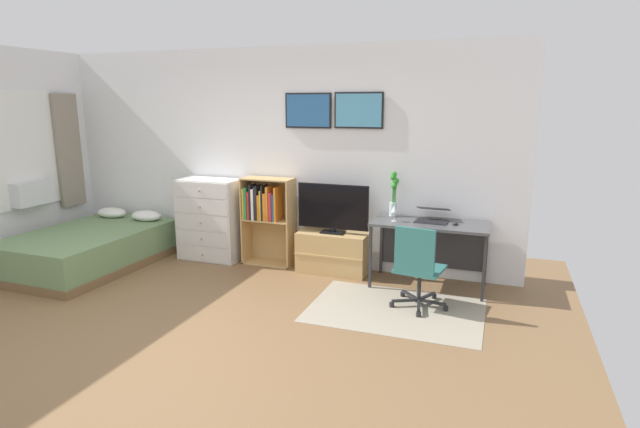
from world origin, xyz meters
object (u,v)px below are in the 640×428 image
(tv_stand, at_px, (333,252))
(computer_mouse, at_px, (455,223))
(bed, at_px, (90,248))
(office_chair, at_px, (417,265))
(television, at_px, (333,209))
(bamboo_vase, at_px, (394,193))
(bookshelf, at_px, (266,212))
(desk, at_px, (431,232))
(wine_glass, at_px, (394,210))
(laptop, at_px, (432,215))
(dresser, at_px, (210,219))

(tv_stand, distance_m, computer_mouse, 1.52)
(bed, height_order, office_chair, office_chair)
(television, relative_size, bamboo_vase, 1.68)
(bed, distance_m, bookshelf, 2.27)
(desk, bearing_deg, computer_mouse, -19.89)
(television, height_order, computer_mouse, television)
(wine_glass, bearing_deg, office_chair, -58.70)
(tv_stand, bearing_deg, office_chair, -34.93)
(television, bearing_deg, laptop, 0.56)
(bed, xyz_separation_m, computer_mouse, (4.40, 0.69, 0.52))
(office_chair, height_order, computer_mouse, office_chair)
(office_chair, xyz_separation_m, laptop, (0.03, 0.79, 0.34))
(computer_mouse, xyz_separation_m, wine_glass, (-0.65, -0.07, 0.12))
(office_chair, bearing_deg, bookshelf, 166.40)
(television, bearing_deg, bookshelf, 175.86)
(bed, distance_m, wine_glass, 3.85)
(computer_mouse, distance_m, bamboo_vase, 0.79)
(dresser, distance_m, television, 1.72)
(bookshelf, height_order, office_chair, bookshelf)
(dresser, height_order, television, television)
(tv_stand, xyz_separation_m, desk, (1.16, -0.02, 0.36))
(computer_mouse, bearing_deg, television, 176.23)
(bookshelf, xyz_separation_m, television, (0.92, -0.07, 0.12))
(dresser, bearing_deg, laptop, 0.08)
(television, height_order, office_chair, television)
(bamboo_vase, bearing_deg, television, -171.19)
(bookshelf, bearing_deg, bamboo_vase, 1.52)
(bookshelf, relative_size, computer_mouse, 10.66)
(bed, bearing_deg, television, 15.43)
(bamboo_vase, bearing_deg, computer_mouse, -15.76)
(television, relative_size, laptop, 2.23)
(desk, bearing_deg, laptop, 43.71)
(bamboo_vase, relative_size, wine_glass, 2.90)
(bookshelf, height_order, laptop, bookshelf)
(television, relative_size, office_chair, 1.02)
(bookshelf, xyz_separation_m, bamboo_vase, (1.62, 0.04, 0.34))
(office_chair, bearing_deg, bed, -171.22)
(laptop, bearing_deg, bookshelf, -179.38)
(dresser, relative_size, office_chair, 1.24)
(dresser, xyz_separation_m, wine_glass, (2.47, -0.17, 0.34))
(bamboo_vase, bearing_deg, laptop, -11.97)
(dresser, bearing_deg, bookshelf, 4.31)
(television, xyz_separation_m, computer_mouse, (1.42, -0.09, -0.04))
(dresser, bearing_deg, office_chair, -15.40)
(computer_mouse, xyz_separation_m, bamboo_vase, (-0.72, 0.20, 0.25))
(tv_stand, bearing_deg, wine_glass, -13.73)
(bamboo_vase, distance_m, wine_glass, 0.31)
(bookshelf, bearing_deg, tv_stand, -2.75)
(bed, distance_m, computer_mouse, 4.48)
(wine_glass, bearing_deg, bed, -170.61)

